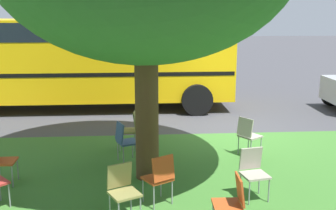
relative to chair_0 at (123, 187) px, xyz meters
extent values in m
plane|color=#424247|center=(-2.62, -4.58, -0.52)|extent=(80.00, 80.00, 0.00)
cube|color=#3D752D|center=(-2.62, -1.38, -0.52)|extent=(48.00, 6.00, 0.01)
cylinder|color=brown|center=(-0.41, -1.61, 0.95)|extent=(0.44, 0.44, 2.93)
cube|color=olive|center=(-0.03, 0.07, -0.08)|extent=(0.55, 0.55, 0.04)
cube|color=olive|center=(0.05, -0.10, 0.16)|extent=(0.40, 0.25, 0.40)
cylinder|color=gray|center=(-0.27, 0.14, -0.31)|extent=(0.02, 0.02, 0.42)
cylinder|color=gray|center=(0.20, -0.01, -0.31)|extent=(0.02, 0.02, 0.42)
cylinder|color=gray|center=(-0.12, -0.17, -0.31)|extent=(0.02, 0.02, 0.42)
cube|color=#C64C1E|center=(-1.51, 0.54, -0.08)|extent=(0.41, 0.43, 0.04)
cube|color=#C64C1E|center=(-1.69, 0.54, 0.16)|extent=(0.10, 0.40, 0.40)
cube|color=#ADA393|center=(-2.72, -2.71, -0.08)|extent=(0.57, 0.57, 0.04)
cube|color=#ADA393|center=(-2.57, -2.61, 0.16)|extent=(0.30, 0.38, 0.40)
cylinder|color=gray|center=(-2.96, -2.65, -0.31)|extent=(0.02, 0.02, 0.42)
cylinder|color=gray|center=(-2.76, -2.95, -0.31)|extent=(0.02, 0.02, 0.42)
cylinder|color=gray|center=(-2.68, -2.46, -0.31)|extent=(0.02, 0.02, 0.42)
cylinder|color=gray|center=(-2.48, -2.76, -0.31)|extent=(0.02, 0.02, 0.42)
cube|color=#335184|center=(-0.02, -2.47, -0.08)|extent=(0.53, 0.54, 0.04)
cube|color=#335184|center=(0.14, -2.41, 0.16)|extent=(0.23, 0.40, 0.40)
cylinder|color=gray|center=(-0.25, -2.37, -0.31)|extent=(0.02, 0.02, 0.42)
cylinder|color=gray|center=(-0.12, -2.70, -0.31)|extent=(0.02, 0.02, 0.42)
cylinder|color=gray|center=(0.07, -2.24, -0.31)|extent=(0.02, 0.02, 0.42)
cylinder|color=gray|center=(0.20, -2.58, -0.31)|extent=(0.02, 0.02, 0.42)
cube|color=#C64C1E|center=(2.23, -1.49, -0.08)|extent=(0.40, 0.42, 0.04)
cylinder|color=gray|center=(2.06, -1.31, -0.31)|extent=(0.02, 0.02, 0.42)
cylinder|color=gray|center=(2.06, -1.67, -0.31)|extent=(0.02, 0.02, 0.42)
cube|color=#ADA393|center=(-2.22, -0.51, -0.08)|extent=(0.49, 0.48, 0.04)
cube|color=#ADA393|center=(-2.18, -0.69, 0.16)|extent=(0.41, 0.16, 0.40)
cylinder|color=gray|center=(-2.07, -0.31, -0.31)|extent=(0.02, 0.02, 0.42)
cylinder|color=gray|center=(-2.43, -0.38, -0.31)|extent=(0.02, 0.02, 0.42)
cylinder|color=gray|center=(-2.01, -0.64, -0.31)|extent=(0.02, 0.02, 0.42)
cylinder|color=gray|center=(-2.36, -0.71, -0.31)|extent=(0.02, 0.02, 0.42)
cylinder|color=gray|center=(1.87, -0.49, -0.31)|extent=(0.02, 0.02, 0.42)
cylinder|color=gray|center=(2.11, -0.76, -0.31)|extent=(0.02, 0.02, 0.42)
cube|color=#C64C1E|center=(-0.56, -0.49, -0.08)|extent=(0.56, 0.56, 0.04)
cube|color=#C64C1E|center=(-0.65, -0.33, 0.16)|extent=(0.39, 0.28, 0.40)
cylinder|color=gray|center=(-0.63, -0.72, -0.31)|extent=(0.02, 0.02, 0.42)
cylinder|color=gray|center=(-0.32, -0.54, -0.31)|extent=(0.02, 0.02, 0.42)
cylinder|color=gray|center=(-0.80, -0.43, -0.31)|extent=(0.02, 0.02, 0.42)
cylinder|color=gray|center=(-0.49, -0.25, -0.31)|extent=(0.02, 0.02, 0.42)
cube|color=olive|center=(0.00, -3.32, -0.08)|extent=(0.42, 0.44, 0.04)
cube|color=olive|center=(-0.18, -3.31, 0.16)|extent=(0.11, 0.40, 0.40)
cylinder|color=gray|center=(0.16, -3.51, -0.31)|extent=(0.02, 0.02, 0.42)
cylinder|color=gray|center=(0.18, -3.15, -0.31)|extent=(0.02, 0.02, 0.42)
cylinder|color=gray|center=(-0.18, -3.49, -0.31)|extent=(0.02, 0.02, 0.42)
cylinder|color=gray|center=(-0.16, -3.13, -0.31)|extent=(0.02, 0.02, 0.42)
cylinder|color=black|center=(-6.76, -7.34, -0.22)|extent=(0.60, 0.18, 0.60)
cube|color=yellow|center=(1.95, -7.62, 1.11)|extent=(10.40, 2.44, 2.50)
cube|color=black|center=(1.95, -7.62, 0.76)|extent=(10.30, 2.46, 0.12)
cube|color=black|center=(1.95, -7.62, 2.01)|extent=(10.30, 2.46, 0.56)
cylinder|color=black|center=(-2.05, -6.36, -0.04)|extent=(0.96, 0.28, 0.96)
cylinder|color=black|center=(-2.05, -8.88, -0.04)|extent=(0.96, 0.28, 0.96)
camera|label=1|loc=(-0.28, 5.92, 2.66)|focal=44.21mm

